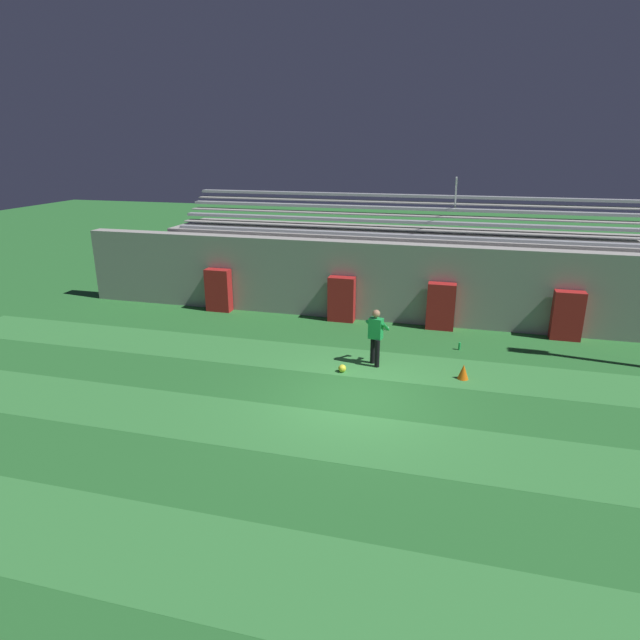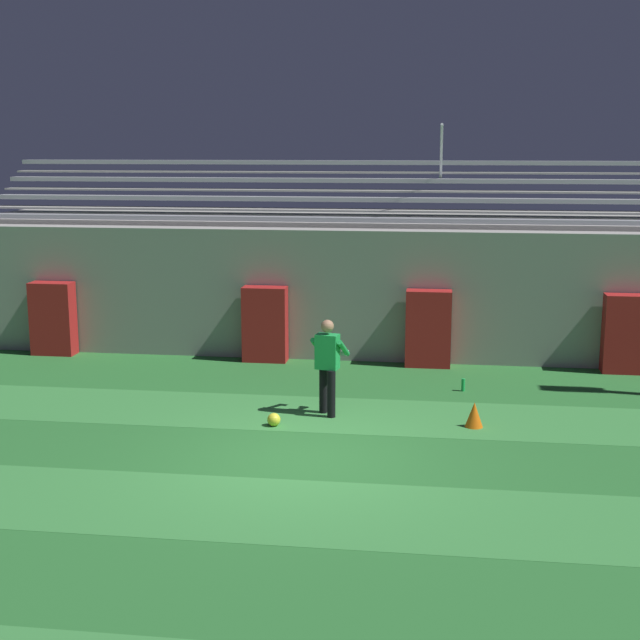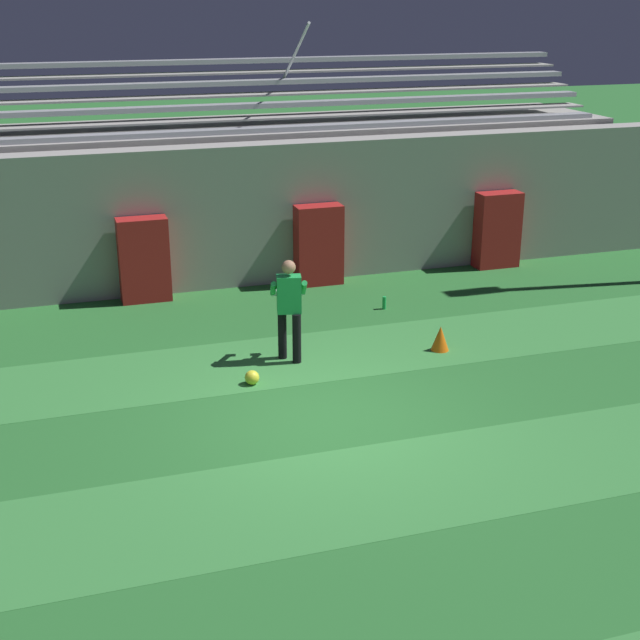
% 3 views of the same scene
% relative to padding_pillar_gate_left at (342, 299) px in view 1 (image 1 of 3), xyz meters
% --- Properties ---
extents(ground_plane, '(80.00, 80.00, 0.00)m').
position_rel_padding_pillar_gate_left_xyz_m(ground_plane, '(1.73, -5.95, -0.81)').
color(ground_plane, '#286B2D').
extents(turf_stripe_near, '(28.00, 2.07, 0.01)m').
position_rel_padding_pillar_gate_left_xyz_m(turf_stripe_near, '(1.73, -11.95, -0.80)').
color(turf_stripe_near, '#38843D').
rests_on(turf_stripe_near, ground).
extents(turf_stripe_mid, '(28.00, 2.07, 0.01)m').
position_rel_padding_pillar_gate_left_xyz_m(turf_stripe_mid, '(1.73, -7.81, -0.80)').
color(turf_stripe_mid, '#38843D').
rests_on(turf_stripe_mid, ground).
extents(turf_stripe_far, '(28.00, 2.07, 0.01)m').
position_rel_padding_pillar_gate_left_xyz_m(turf_stripe_far, '(1.73, -3.66, -0.80)').
color(turf_stripe_far, '#38843D').
rests_on(turf_stripe_far, ground).
extents(back_wall, '(24.00, 0.60, 2.80)m').
position_rel_padding_pillar_gate_left_xyz_m(back_wall, '(1.73, 0.55, 0.59)').
color(back_wall, '#999691').
rests_on(back_wall, ground).
extents(padding_pillar_gate_left, '(0.94, 0.44, 1.61)m').
position_rel_padding_pillar_gate_left_xyz_m(padding_pillar_gate_left, '(0.00, 0.00, 0.00)').
color(padding_pillar_gate_left, '#B21E1E').
rests_on(padding_pillar_gate_left, ground).
extents(padding_pillar_gate_right, '(0.94, 0.44, 1.61)m').
position_rel_padding_pillar_gate_left_xyz_m(padding_pillar_gate_right, '(3.47, 0.00, 0.00)').
color(padding_pillar_gate_right, '#B21E1E').
rests_on(padding_pillar_gate_right, ground).
extents(padding_pillar_far_left, '(0.94, 0.44, 1.61)m').
position_rel_padding_pillar_gate_left_xyz_m(padding_pillar_far_left, '(-4.76, 0.00, 0.00)').
color(padding_pillar_far_left, '#B21E1E').
rests_on(padding_pillar_far_left, ground).
extents(padding_pillar_far_right, '(0.94, 0.44, 1.61)m').
position_rel_padding_pillar_gate_left_xyz_m(padding_pillar_far_right, '(7.46, 0.00, 0.00)').
color(padding_pillar_far_right, '#B21E1E').
rests_on(padding_pillar_far_right, ground).
extents(bleacher_stand, '(18.00, 3.35, 5.03)m').
position_rel_padding_pillar_gate_left_xyz_m(bleacher_stand, '(1.73, 2.54, 0.69)').
color(bleacher_stand, '#999691').
rests_on(bleacher_stand, ground).
extents(goalkeeper, '(0.66, 0.65, 1.67)m').
position_rel_padding_pillar_gate_left_xyz_m(goalkeeper, '(1.81, -3.68, 0.15)').
color(goalkeeper, black).
rests_on(goalkeeper, ground).
extents(soccer_ball, '(0.22, 0.22, 0.22)m').
position_rel_padding_pillar_gate_left_xyz_m(soccer_ball, '(1.01, -4.43, -0.70)').
color(soccer_ball, yellow).
rests_on(soccer_ball, ground).
extents(traffic_cone, '(0.30, 0.30, 0.42)m').
position_rel_padding_pillar_gate_left_xyz_m(traffic_cone, '(4.29, -4.04, -0.60)').
color(traffic_cone, orange).
rests_on(traffic_cone, ground).
extents(water_bottle, '(0.07, 0.07, 0.24)m').
position_rel_padding_pillar_gate_left_xyz_m(water_bottle, '(4.16, -1.85, -0.69)').
color(water_bottle, green).
rests_on(water_bottle, ground).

